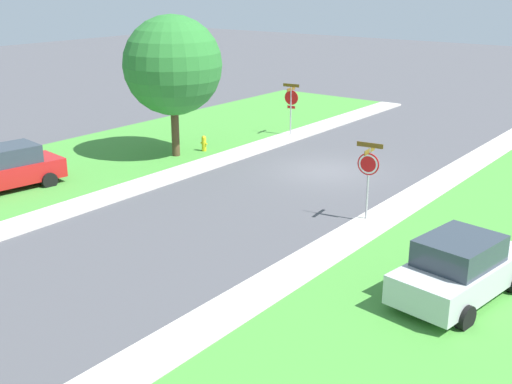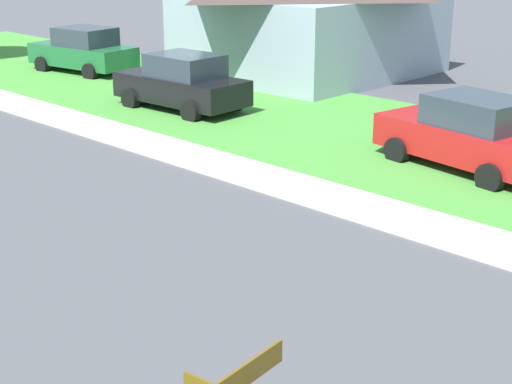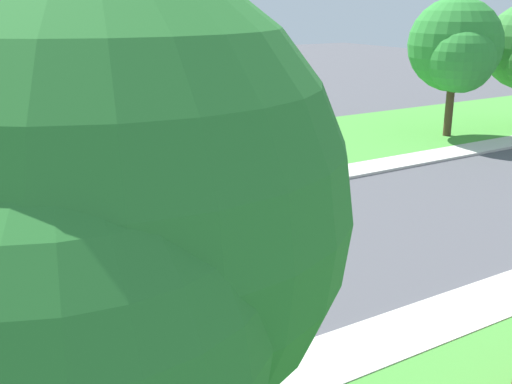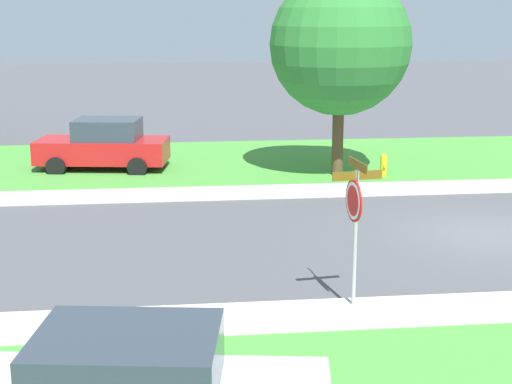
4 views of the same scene
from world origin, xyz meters
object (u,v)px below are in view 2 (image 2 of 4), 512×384
object	(u,v)px
car_red_far_down_street	(470,134)
car_green_kerbside_mid	(83,51)
car_black_behind_trees	(182,83)
house_right_setback	(311,11)

from	to	relation	value
car_red_far_down_street	car_green_kerbside_mid	distance (m)	17.03
car_black_behind_trees	house_right_setback	xyz separation A→B (m)	(7.61, 1.40, 1.50)
car_red_far_down_street	car_black_behind_trees	bearing A→B (deg)	93.84
car_green_kerbside_mid	house_right_setback	distance (m)	8.80
car_black_behind_trees	house_right_setback	bearing A→B (deg)	10.40
car_red_far_down_street	house_right_setback	world-z (taller)	house_right_setback
car_red_far_down_street	car_black_behind_trees	distance (m)	9.40
car_red_far_down_street	car_black_behind_trees	xyz separation A→B (m)	(-0.63, 9.38, 0.00)
car_black_behind_trees	car_green_kerbside_mid	world-z (taller)	same
car_red_far_down_street	house_right_setback	bearing A→B (deg)	57.07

